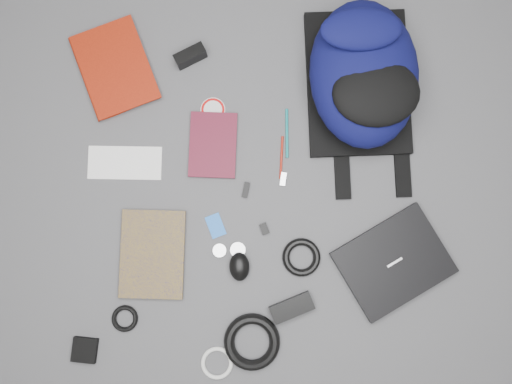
{
  "coord_description": "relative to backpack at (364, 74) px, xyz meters",
  "views": [
    {
      "loc": [
        -0.02,
        -0.13,
        1.59
      ],
      "look_at": [
        0.0,
        0.0,
        0.02
      ],
      "focal_mm": 35.0,
      "sensor_mm": 36.0,
      "label": 1
    }
  ],
  "objects": [
    {
      "name": "usb_silver",
      "position": [
        -0.29,
        -0.27,
        -0.1
      ],
      "size": [
        0.03,
        0.05,
        0.01
      ],
      "primitive_type": "cube",
      "rotation": [
        0.0,
        0.0,
        -0.3
      ],
      "color": "silver",
      "rests_on": "ground"
    },
    {
      "name": "power_brick",
      "position": [
        -0.32,
        -0.68,
        -0.09
      ],
      "size": [
        0.14,
        0.09,
        0.03
      ],
      "primitive_type": "cube",
      "rotation": [
        0.0,
        0.0,
        0.24
      ],
      "color": "black",
      "rests_on": "ground"
    },
    {
      "name": "backpack",
      "position": [
        0.0,
        0.0,
        0.0
      ],
      "size": [
        0.41,
        0.55,
        0.22
      ],
      "primitive_type": null,
      "rotation": [
        0.0,
        0.0,
        -0.11
      ],
      "color": "black",
      "rests_on": "ground"
    },
    {
      "name": "compact_camera",
      "position": [
        -0.52,
        0.16,
        -0.08
      ],
      "size": [
        0.11,
        0.07,
        0.06
      ],
      "primitive_type": "cube",
      "rotation": [
        0.0,
        0.0,
        0.33
      ],
      "color": "black",
      "rests_on": "ground"
    },
    {
      "name": "envelope",
      "position": [
        -0.78,
        -0.14,
        -0.11
      ],
      "size": [
        0.25,
        0.14,
        0.0
      ],
      "primitive_type": "cube",
      "rotation": [
        0.0,
        0.0,
        -0.16
      ],
      "color": "white",
      "rests_on": "ground"
    },
    {
      "name": "mouse",
      "position": [
        -0.46,
        -0.53,
        -0.08
      ],
      "size": [
        0.07,
        0.1,
        0.05
      ],
      "primitive_type": "ellipsoid",
      "rotation": [
        0.0,
        0.0,
        -0.09
      ],
      "color": "black",
      "rests_on": "ground"
    },
    {
      "name": "power_cord_coil",
      "position": [
        -0.46,
        -0.76,
        -0.09
      ],
      "size": [
        0.23,
        0.23,
        0.03
      ],
      "primitive_type": "torus",
      "rotation": [
        0.0,
        0.0,
        -0.42
      ],
      "color": "black",
      "rests_on": "ground"
    },
    {
      "name": "comic_book",
      "position": [
        -0.83,
        -0.43,
        -0.1
      ],
      "size": [
        0.25,
        0.31,
        0.02
      ],
      "primitive_type": "imported",
      "rotation": [
        0.0,
        0.0,
        -0.17
      ],
      "color": "#BA940D",
      "rests_on": "ground"
    },
    {
      "name": "headphone_right",
      "position": [
        -0.46,
        -0.47,
        -0.1
      ],
      "size": [
        0.05,
        0.05,
        0.01
      ],
      "primitive_type": "cylinder",
      "rotation": [
        0.0,
        0.0,
        -0.14
      ],
      "color": "#B2B2B4",
      "rests_on": "ground"
    },
    {
      "name": "headphone_left",
      "position": [
        -0.52,
        -0.47,
        -0.1
      ],
      "size": [
        0.04,
        0.04,
        0.01
      ],
      "primitive_type": "cylinder",
      "rotation": [
        0.0,
        0.0,
        -0.0
      ],
      "color": "silver",
      "rests_on": "ground"
    },
    {
      "name": "usb_black",
      "position": [
        -0.41,
        -0.29,
        -0.1
      ],
      "size": [
        0.03,
        0.05,
        0.01
      ],
      "primitive_type": "cube",
      "rotation": [
        0.0,
        0.0,
        -0.36
      ],
      "color": "black",
      "rests_on": "ground"
    },
    {
      "name": "laptop",
      "position": [
        0.02,
        -0.58,
        -0.09
      ],
      "size": [
        0.39,
        0.35,
        0.03
      ],
      "primitive_type": "cube",
      "rotation": [
        0.0,
        0.0,
        0.38
      ],
      "color": "black",
      "rests_on": "ground"
    },
    {
      "name": "earbud_coil",
      "position": [
        -0.84,
        -0.63,
        -0.1
      ],
      "size": [
        0.11,
        0.11,
        0.02
      ],
      "primitive_type": "torus",
      "rotation": [
        0.0,
        0.0,
        0.32
      ],
      "color": "black",
      "rests_on": "ground"
    },
    {
      "name": "sticker_disc",
      "position": [
        -0.48,
        -0.01,
        -0.11
      ],
      "size": [
        0.1,
        0.1,
        0.0
      ],
      "primitive_type": "cylinder",
      "rotation": [
        0.0,
        0.0,
        -0.29
      ],
      "color": "white",
      "rests_on": "ground"
    },
    {
      "name": "white_cable_coil",
      "position": [
        -0.58,
        -0.81,
        -0.1
      ],
      "size": [
        0.1,
        0.1,
        0.01
      ],
      "primitive_type": "torus",
      "rotation": [
        0.0,
        0.0,
        0.01
      ],
      "color": "silver",
      "rests_on": "ground"
    },
    {
      "name": "pen_teal",
      "position": [
        -0.25,
        -0.13,
        -0.1
      ],
      "size": [
        0.03,
        0.16,
        0.01
      ],
      "primitive_type": "cylinder",
      "rotation": [
        1.57,
        0.0,
        -0.15
      ],
      "color": "#0D777B",
      "rests_on": "ground"
    },
    {
      "name": "id_badge",
      "position": [
        -0.52,
        -0.39,
        -0.11
      ],
      "size": [
        0.06,
        0.08,
        0.0
      ],
      "primitive_type": "cube",
      "rotation": [
        0.0,
        0.0,
        0.22
      ],
      "color": "blue",
      "rests_on": "ground"
    },
    {
      "name": "ground",
      "position": [
        -0.38,
        -0.3,
        -0.11
      ],
      "size": [
        4.0,
        4.0,
        0.0
      ],
      "primitive_type": "plane",
      "color": "#4F4F51",
      "rests_on": "ground"
    },
    {
      "name": "key_fob",
      "position": [
        -0.37,
        -0.42,
        -0.1
      ],
      "size": [
        0.03,
        0.04,
        0.01
      ],
      "primitive_type": "cube",
      "rotation": [
        0.0,
        0.0,
        0.22
      ],
      "color": "black",
      "rests_on": "ground"
    },
    {
      "name": "cable_coil",
      "position": [
        -0.27,
        -0.53,
        -0.1
      ],
      "size": [
        0.12,
        0.12,
        0.02
      ],
      "primitive_type": "torus",
      "rotation": [
        0.0,
        0.0,
        -0.02
      ],
      "color": "black",
      "rests_on": "ground"
    },
    {
      "name": "dvd_case",
      "position": [
        -0.49,
        -0.13,
        -0.1
      ],
      "size": [
        0.19,
        0.24,
        0.02
      ],
      "primitive_type": "cube",
      "rotation": [
        0.0,
        0.0,
        -0.19
      ],
      "color": "#460D1B",
      "rests_on": "ground"
    },
    {
      "name": "pen_red",
      "position": [
        -0.28,
        -0.2,
        -0.1
      ],
      "size": [
        0.04,
        0.14,
        0.01
      ],
      "primitive_type": "cylinder",
      "rotation": [
        1.57,
        0.0,
        -0.2
      ],
      "color": "#9D1A0C",
      "rests_on": "ground"
    },
    {
      "name": "pouch",
      "position": [
        -0.98,
        -0.71,
        -0.1
      ],
      "size": [
        0.09,
        0.09,
        0.02
      ],
      "primitive_type": "cube",
      "rotation": [
        0.0,
        0.0,
        -0.25
      ],
      "color": "black",
      "rests_on": "ground"
    },
    {
      "name": "textbook_red",
      "position": [
        -0.88,
        0.14,
        -0.09
      ],
      "size": [
        0.28,
        0.33,
        0.03
      ],
      "primitive_type": "imported",
      "rotation": [
        0.0,
        0.0,
        0.22
      ],
      "color": "maroon",
      "rests_on": "ground"
    }
  ]
}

